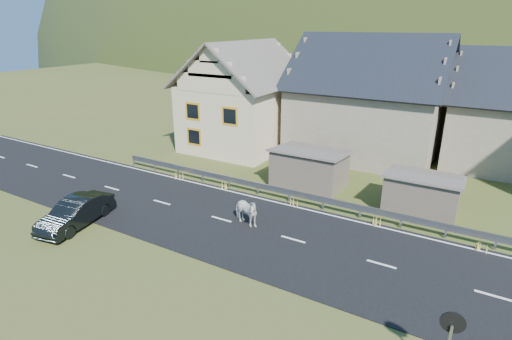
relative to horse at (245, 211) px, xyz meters
The scene contains 13 objects.
ground 2.77m from the horse, ahead, with size 160.00×160.00×0.00m, color #364C15.
road 2.77m from the horse, ahead, with size 60.00×7.00×0.04m, color black.
lane_markings 2.76m from the horse, ahead, with size 60.00×6.60×0.01m, color silver.
guardrail 4.44m from the horse, 53.12° to the left, with size 28.10×0.09×0.75m.
shed_left 6.41m from the horse, 84.06° to the left, with size 4.30×3.30×2.40m, color #695C4E.
shed_right 9.26m from the horse, 39.32° to the left, with size 3.80×2.90×2.20m, color #695C4E.
house_cream 14.41m from the horse, 121.75° to the left, with size 7.80×9.80×8.30m.
house_stone_a 15.45m from the horse, 83.62° to the left, with size 10.80×9.80×8.90m.
mountain 181.22m from the horse, 87.56° to the left, with size 440.00×280.00×260.00m, color #223613.
conifer_patch 121.81m from the horse, 115.47° to the left, with size 76.00×50.00×28.00m, color black.
horse is the anchor object (origin of this frame).
car 8.26m from the horse, 149.98° to the right, with size 1.44×4.12×1.36m, color black.
traffic_mirror 10.78m from the horse, 27.95° to the right, with size 0.64×0.21×2.32m.
Camera 1 is at (6.59, -14.73, 9.35)m, focal length 28.00 mm.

